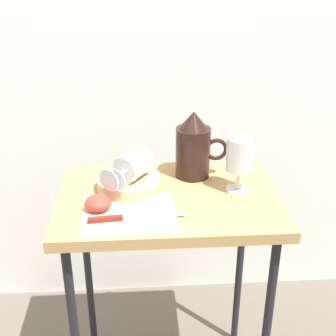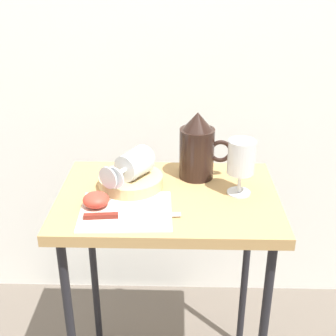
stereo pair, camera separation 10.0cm
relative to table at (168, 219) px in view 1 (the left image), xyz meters
The scene contains 10 objects.
curtain_drape 0.68m from the table, 90.00° to the left, with size 2.40×0.03×2.21m, color white.
table is the anchor object (origin of this frame).
linen_napkin 0.16m from the table, 137.97° to the right, with size 0.23×0.20×0.00m, color silver.
basket_tray 0.15m from the table, 158.17° to the left, with size 0.18×0.18×0.04m, color tan.
pitcher 0.21m from the table, 54.49° to the left, with size 0.15×0.10×0.20m.
wine_glass_upright 0.26m from the table, ahead, with size 0.07×0.07×0.16m.
wine_glass_tipped_near 0.18m from the table, 159.63° to the left, with size 0.14×0.16×0.07m.
wine_glass_tipped_far 0.18m from the table, 153.31° to the left, with size 0.13×0.17×0.07m.
apple_half_left 0.22m from the table, 158.00° to the right, with size 0.07×0.07×0.04m, color #CC3D2D.
knife 0.20m from the table, 133.42° to the right, with size 0.24×0.04×0.01m.
Camera 1 is at (-0.07, -1.09, 1.32)m, focal length 48.94 mm.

